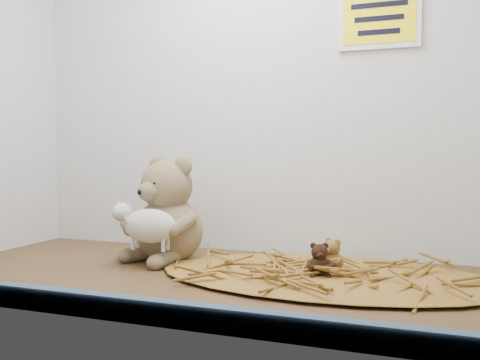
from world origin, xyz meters
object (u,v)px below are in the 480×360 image
(toy_lamb, at_px, (150,226))
(mini_teddy_tan, at_px, (332,253))
(mini_teddy_brown, at_px, (319,258))
(main_teddy, at_px, (169,208))

(toy_lamb, xyz_separation_m, mini_teddy_tan, (0.38, 0.06, -0.04))
(toy_lamb, distance_m, mini_teddy_tan, 0.39)
(mini_teddy_tan, xyz_separation_m, mini_teddy_brown, (-0.02, -0.05, -0.00))
(toy_lamb, bearing_deg, mini_teddy_brown, 1.31)
(toy_lamb, relative_size, mini_teddy_brown, 2.45)
(mini_teddy_tan, bearing_deg, main_teddy, -152.96)
(mini_teddy_brown, bearing_deg, mini_teddy_tan, 51.24)
(mini_teddy_tan, relative_size, mini_teddy_brown, 1.02)
(toy_lamb, height_order, mini_teddy_brown, toy_lamb)
(mini_teddy_tan, height_order, mini_teddy_brown, mini_teddy_tan)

